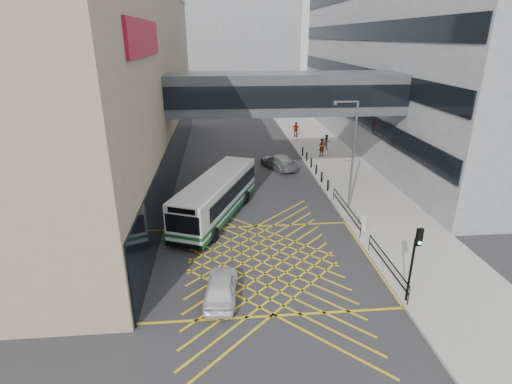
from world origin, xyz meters
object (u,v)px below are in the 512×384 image
object	(u,v)px
litter_bin	(363,222)
pedestrian_c	(296,129)
car_dark	(218,193)
pedestrian_b	(327,142)
traffic_light	(415,255)
car_white	(221,286)
bus	(217,196)
pedestrian_a	(322,147)
car_silver	(279,161)
street_lamp	(351,150)

from	to	relation	value
litter_bin	pedestrian_c	world-z (taller)	pedestrian_c
car_dark	pedestrian_b	xyz separation A→B (m)	(11.71, 13.01, 0.33)
traffic_light	pedestrian_c	world-z (taller)	traffic_light
car_white	pedestrian_c	distance (m)	32.55
bus	pedestrian_b	world-z (taller)	bus
car_white	traffic_light	bearing A→B (deg)	176.76
litter_bin	pedestrian_a	world-z (taller)	pedestrian_a
bus	traffic_light	world-z (taller)	traffic_light
traffic_light	pedestrian_c	xyz separation A→B (m)	(0.83, 32.45, -1.57)
traffic_light	litter_bin	bearing A→B (deg)	80.06
car_dark	pedestrian_c	size ratio (longest dim) A/B	2.29
car_dark	traffic_light	distance (m)	16.03
car_dark	pedestrian_a	size ratio (longest dim) A/B	2.27
bus	pedestrian_c	bearing A→B (deg)	88.33
car_white	litter_bin	xyz separation A→B (m)	(8.97, 6.11, -0.00)
car_silver	litter_bin	bearing A→B (deg)	80.26
pedestrian_b	car_silver	bearing A→B (deg)	-151.74
car_white	pedestrian_c	bearing A→B (deg)	-101.44
pedestrian_a	car_white	bearing A→B (deg)	34.51
car_white	car_dark	bearing A→B (deg)	-84.05
bus	car_silver	size ratio (longest dim) A/B	2.28
car_dark	street_lamp	world-z (taller)	street_lamp
car_silver	street_lamp	world-z (taller)	street_lamp
bus	car_white	distance (m)	9.26
car_silver	traffic_light	size ratio (longest dim) A/B	1.20
traffic_light	street_lamp	world-z (taller)	street_lamp
pedestrian_b	bus	bearing A→B (deg)	-141.12
litter_bin	pedestrian_c	size ratio (longest dim) A/B	0.53
pedestrian_c	car_white	bearing A→B (deg)	106.59
bus	traffic_light	size ratio (longest dim) A/B	2.72
litter_bin	pedestrian_b	distance (m)	19.13
car_white	street_lamp	distance (m)	13.60
traffic_light	litter_bin	xyz separation A→B (m)	(0.42, 7.40, -2.00)
street_lamp	litter_bin	world-z (taller)	street_lamp
car_silver	street_lamp	xyz separation A→B (m)	(3.40, -9.99, 3.75)
street_lamp	pedestrian_a	distance (m)	13.70
bus	pedestrian_a	xyz separation A→B (m)	(10.57, 13.47, -0.47)
car_silver	pedestrian_b	world-z (taller)	pedestrian_b
bus	traffic_light	xyz separation A→B (m)	(8.71, -10.50, 1.10)
car_dark	street_lamp	xyz separation A→B (m)	(9.10, -2.56, 3.81)
car_white	car_silver	world-z (taller)	car_silver
pedestrian_a	pedestrian_c	world-z (taller)	pedestrian_a
bus	street_lamp	bearing A→B (deg)	23.53
traffic_light	pedestrian_a	xyz separation A→B (m)	(1.86, 23.96, -1.56)
litter_bin	pedestrian_a	xyz separation A→B (m)	(1.44, 16.57, 0.43)
street_lamp	pedestrian_c	distance (m)	21.94
bus	car_white	bearing A→B (deg)	-67.19
car_dark	pedestrian_a	world-z (taller)	pedestrian_a
traffic_light	street_lamp	distance (m)	10.94
bus	litter_bin	world-z (taller)	bus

